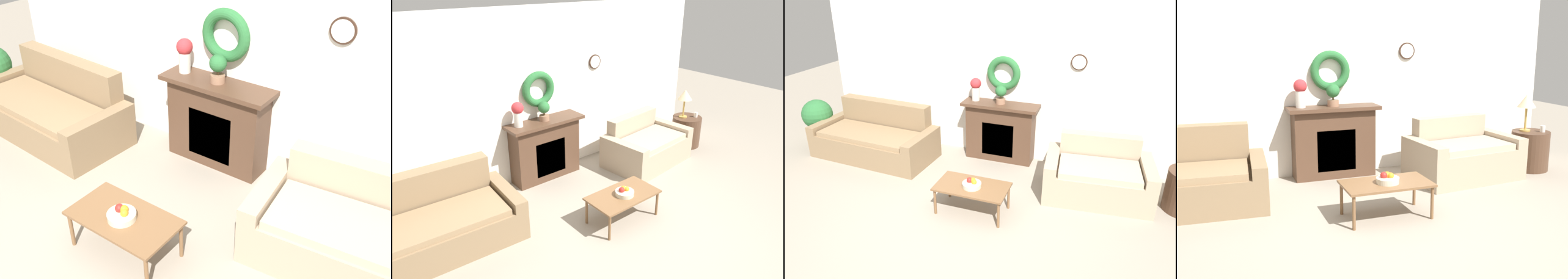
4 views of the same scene
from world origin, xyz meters
TOP-DOWN VIEW (x-y plane):
  - ground_plane at (0.00, 0.00)m, footprint 16.00×16.00m
  - wall_back at (-0.00, 2.48)m, footprint 6.80×0.18m
  - fireplace at (-0.08, 2.27)m, footprint 1.27×0.41m
  - couch_left at (-2.15, 1.64)m, footprint 2.14×1.09m
  - loveseat_right at (1.59, 1.62)m, footprint 1.55×1.06m
  - coffee_table at (0.06, 0.61)m, footprint 0.96×0.54m
  - fruit_bowl at (0.06, 0.59)m, footprint 0.25×0.25m
  - vase_on_mantel_left at (-0.53, 2.28)m, footprint 0.18×0.18m
  - potted_plant_on_mantel at (-0.08, 2.26)m, footprint 0.19×0.19m
  - potted_plant_floor_by_couch at (-3.42, 1.69)m, footprint 0.54×0.54m

SIDE VIEW (x-z plane):
  - ground_plane at x=0.00m, z-range 0.00..0.00m
  - loveseat_right at x=1.59m, z-range -0.11..0.71m
  - couch_left at x=-2.15m, z-range -0.14..0.76m
  - coffee_table at x=0.06m, z-range 0.16..0.55m
  - fruit_bowl at x=0.06m, z-range 0.37..0.50m
  - fireplace at x=-0.08m, z-range 0.01..1.01m
  - potted_plant_floor_by_couch at x=-3.42m, z-range 0.11..0.97m
  - potted_plant_on_mantel at x=-0.08m, z-range 1.02..1.33m
  - vase_on_mantel_left at x=-0.53m, z-range 1.03..1.41m
  - wall_back at x=0.00m, z-range 0.00..2.70m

